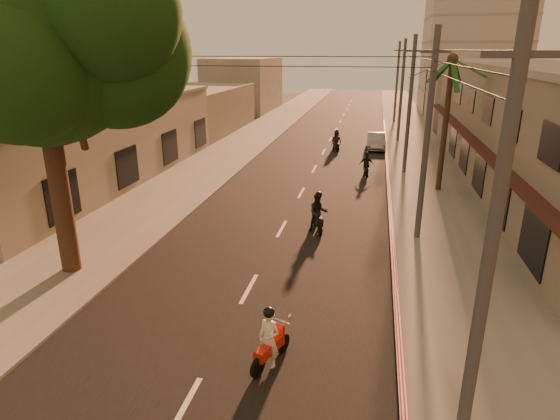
{
  "coord_description": "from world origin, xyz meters",
  "views": [
    {
      "loc": [
        4.01,
        -12.31,
        8.07
      ],
      "look_at": [
        0.12,
        7.0,
        1.3
      ],
      "focal_mm": 30.0,
      "sensor_mm": 36.0,
      "label": 1
    }
  ],
  "objects_px": {
    "palm_tree": "(452,67)",
    "scooter_far_a": "(336,142)",
    "scooter_mid_a": "(318,213)",
    "parked_car": "(376,141)",
    "broadleaf_tree": "(49,37)",
    "scooter_red": "(269,340)",
    "scooter_mid_b": "(366,165)"
  },
  "relations": [
    {
      "from": "broadleaf_tree",
      "to": "parked_car",
      "type": "distance_m",
      "value": 29.25
    },
    {
      "from": "broadleaf_tree",
      "to": "scooter_mid_a",
      "type": "xyz_separation_m",
      "value": [
        8.32,
        5.94,
        -7.59
      ]
    },
    {
      "from": "scooter_mid_a",
      "to": "scooter_far_a",
      "type": "xyz_separation_m",
      "value": [
        -0.73,
        18.43,
        -0.06
      ]
    },
    {
      "from": "palm_tree",
      "to": "scooter_mid_b",
      "type": "xyz_separation_m",
      "value": [
        -4.36,
        2.74,
        -6.4
      ]
    },
    {
      "from": "palm_tree",
      "to": "scooter_red",
      "type": "bearing_deg",
      "value": -109.47
    },
    {
      "from": "scooter_mid_b",
      "to": "parked_car",
      "type": "xyz_separation_m",
      "value": [
        0.61,
        9.42,
        -0.08
      ]
    },
    {
      "from": "scooter_red",
      "to": "scooter_far_a",
      "type": "bearing_deg",
      "value": 112.16
    },
    {
      "from": "palm_tree",
      "to": "scooter_red",
      "type": "relative_size",
      "value": 4.62
    },
    {
      "from": "scooter_red",
      "to": "palm_tree",
      "type": "bearing_deg",
      "value": 91.36
    },
    {
      "from": "scooter_mid_b",
      "to": "scooter_far_a",
      "type": "height_order",
      "value": "scooter_far_a"
    },
    {
      "from": "scooter_mid_a",
      "to": "scooter_mid_b",
      "type": "relative_size",
      "value": 1.13
    },
    {
      "from": "scooter_mid_b",
      "to": "parked_car",
      "type": "relative_size",
      "value": 0.41
    },
    {
      "from": "scooter_red",
      "to": "scooter_mid_b",
      "type": "height_order",
      "value": "scooter_red"
    },
    {
      "from": "scooter_far_a",
      "to": "parked_car",
      "type": "distance_m",
      "value": 3.66
    },
    {
      "from": "palm_tree",
      "to": "scooter_far_a",
      "type": "bearing_deg",
      "value": 123.71
    },
    {
      "from": "scooter_mid_b",
      "to": "scooter_far_a",
      "type": "bearing_deg",
      "value": 103.01
    },
    {
      "from": "scooter_mid_a",
      "to": "parked_car",
      "type": "bearing_deg",
      "value": 66.36
    },
    {
      "from": "broadleaf_tree",
      "to": "palm_tree",
      "type": "distance_m",
      "value": 20.18
    },
    {
      "from": "scooter_mid_a",
      "to": "palm_tree",
      "type": "bearing_deg",
      "value": 35.1
    },
    {
      "from": "broadleaf_tree",
      "to": "scooter_far_a",
      "type": "relative_size",
      "value": 6.68
    },
    {
      "from": "palm_tree",
      "to": "broadleaf_tree",
      "type": "bearing_deg",
      "value": -136.52
    },
    {
      "from": "scooter_red",
      "to": "broadleaf_tree",
      "type": "bearing_deg",
      "value": 174.26
    },
    {
      "from": "parked_car",
      "to": "scooter_far_a",
      "type": "bearing_deg",
      "value": -156.23
    },
    {
      "from": "scooter_mid_b",
      "to": "parked_car",
      "type": "height_order",
      "value": "scooter_mid_b"
    },
    {
      "from": "palm_tree",
      "to": "scooter_mid_b",
      "type": "distance_m",
      "value": 8.21
    },
    {
      "from": "scooter_mid_b",
      "to": "broadleaf_tree",
      "type": "bearing_deg",
      "value": -127.6
    },
    {
      "from": "palm_tree",
      "to": "parked_car",
      "type": "relative_size",
      "value": 1.97
    },
    {
      "from": "palm_tree",
      "to": "scooter_mid_a",
      "type": "bearing_deg",
      "value": -128.49
    },
    {
      "from": "broadleaf_tree",
      "to": "scooter_mid_a",
      "type": "bearing_deg",
      "value": 35.54
    },
    {
      "from": "palm_tree",
      "to": "scooter_red",
      "type": "distance_m",
      "value": 20.11
    },
    {
      "from": "scooter_mid_a",
      "to": "parked_car",
      "type": "height_order",
      "value": "scooter_mid_a"
    },
    {
      "from": "palm_tree",
      "to": "scooter_far_a",
      "type": "relative_size",
      "value": 4.52
    }
  ]
}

